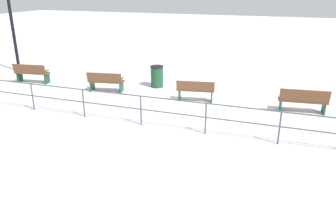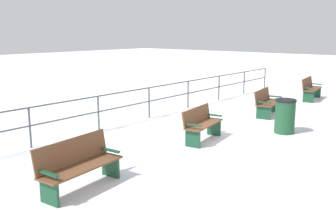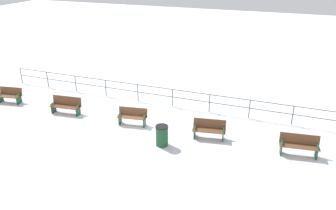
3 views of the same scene
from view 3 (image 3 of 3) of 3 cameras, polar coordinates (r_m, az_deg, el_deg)
The scene contains 8 objects.
ground_plane at distance 17.23m, azimuth -5.99°, elevation -3.36°, with size 80.00×80.00×0.00m, color white.
bench_nearest at distance 21.60m, azimuth -25.05°, elevation 1.50°, with size 0.78×1.48×0.87m.
bench_second at distance 19.02m, azimuth -16.76°, elevation -0.02°, with size 0.71×1.72×0.91m.
bench_third at distance 17.08m, azimuth -6.00°, elevation -1.88°, with size 0.72×1.53×0.87m.
bench_fourth at distance 15.90m, azimuth 6.93°, elevation -4.05°, with size 0.81×1.59×0.88m.
bench_fifth at distance 15.51m, azimuth 21.18°, elevation -6.26°, with size 0.72×1.68×0.92m.
waterfront_railing at distance 19.36m, azimuth -2.25°, elevation 2.20°, with size 0.05×19.33×1.02m.
trash_bin at distance 15.19m, azimuth -1.03°, elevation -5.16°, with size 0.58×0.58×0.96m.
Camera 3 is at (13.59, 7.07, 7.89)m, focal length 36.26 mm.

